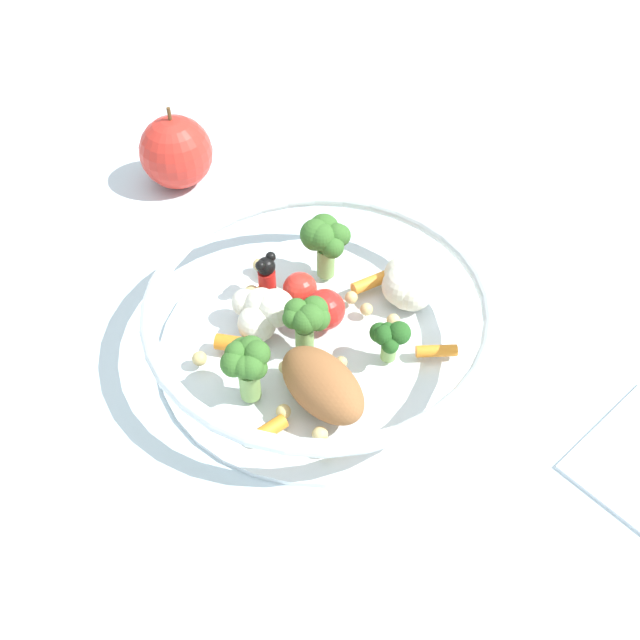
# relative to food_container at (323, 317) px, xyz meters

# --- Properties ---
(ground_plane) EXTENTS (2.40, 2.40, 0.00)m
(ground_plane) POSITION_rel_food_container_xyz_m (0.01, 0.00, -0.03)
(ground_plane) COLOR silver
(food_container) EXTENTS (0.26, 0.26, 0.07)m
(food_container) POSITION_rel_food_container_xyz_m (0.00, 0.00, 0.00)
(food_container) COLOR white
(food_container) RESTS_ON ground_plane
(loose_apple) EXTENTS (0.07, 0.07, 0.08)m
(loose_apple) POSITION_rel_food_container_xyz_m (0.21, -0.15, 0.00)
(loose_apple) COLOR red
(loose_apple) RESTS_ON ground_plane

